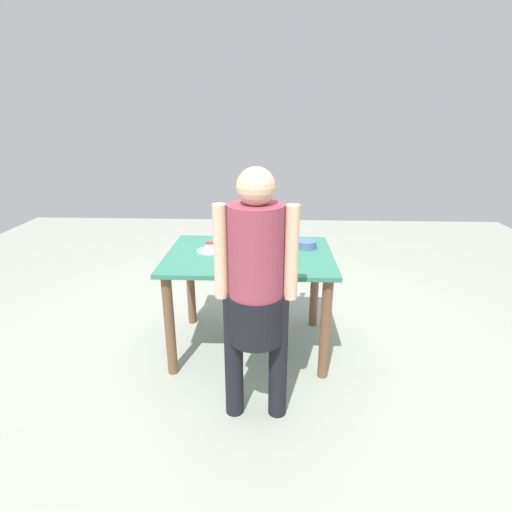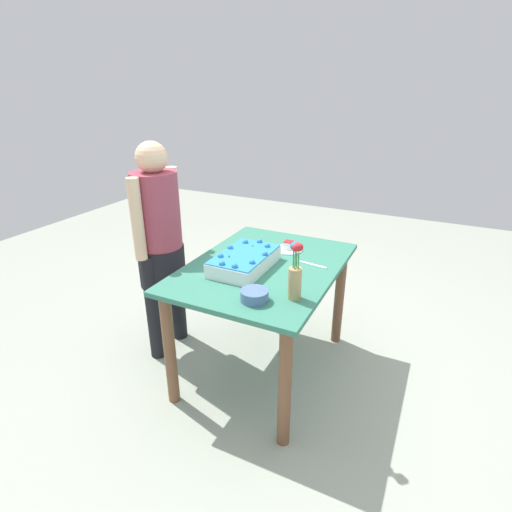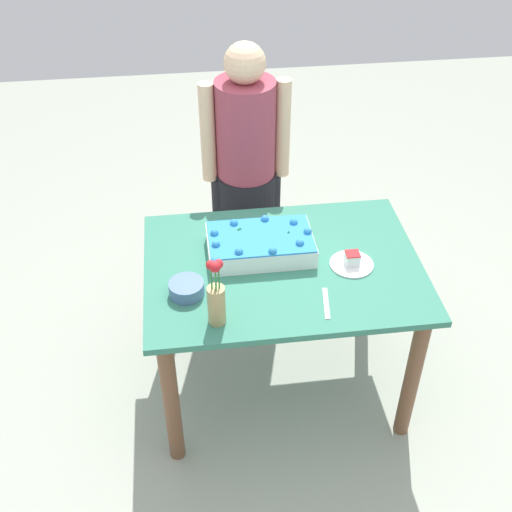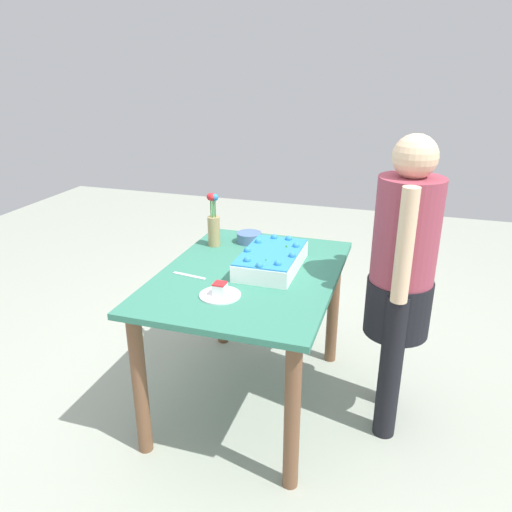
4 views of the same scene
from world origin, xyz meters
name	(u,v)px [view 4 (image 4 of 4)]	position (x,y,z in m)	size (l,w,h in m)	color
ground_plane	(250,398)	(0.00, 0.00, 0.00)	(8.00, 8.00, 0.00)	#A0A696
dining_table	(249,297)	(0.00, 0.00, 0.64)	(1.20, 0.88, 0.78)	#357B63
sheet_cake	(271,259)	(-0.09, 0.09, 0.82)	(0.46, 0.28, 0.12)	white
serving_plate_with_slice	(220,293)	(0.29, -0.04, 0.79)	(0.19, 0.19, 0.06)	white
cake_knife	(189,276)	(0.13, -0.27, 0.78)	(0.18, 0.02, 0.00)	silver
flower_vase	(214,224)	(-0.31, -0.32, 0.91)	(0.07, 0.07, 0.31)	tan
fruit_bowl	(249,238)	(-0.42, -0.14, 0.80)	(0.15, 0.15, 0.06)	#4D6D9A
person_standing	(402,270)	(-0.08, 0.74, 0.85)	(0.45, 0.31, 1.49)	black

